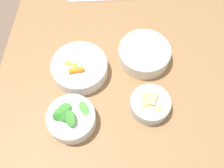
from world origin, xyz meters
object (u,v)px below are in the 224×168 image
at_px(bowl_greens, 71,118).
at_px(bowl_beans_hotdog, 144,54).
at_px(bowl_cookies, 150,104).
at_px(bowl_carrots, 80,67).

distance_m(bowl_greens, bowl_beans_hotdog, 0.34).
xyz_separation_m(bowl_beans_hotdog, bowl_cookies, (0.02, -0.19, -0.00)).
bearing_deg(bowl_carrots, bowl_cookies, -27.04).
distance_m(bowl_carrots, bowl_greens, 0.19).
relative_size(bowl_beans_hotdog, bowl_cookies, 1.41).
bearing_deg(bowl_beans_hotdog, bowl_carrots, -162.53).
xyz_separation_m(bowl_greens, bowl_beans_hotdog, (0.23, 0.26, -0.00)).
bearing_deg(bowl_greens, bowl_beans_hotdog, 48.37).
bearing_deg(bowl_beans_hotdog, bowl_greens, -131.63).
height_order(bowl_carrots, bowl_beans_hotdog, bowl_carrots).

